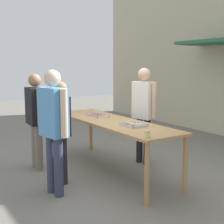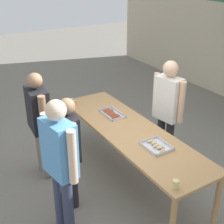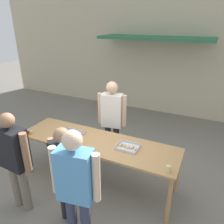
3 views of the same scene
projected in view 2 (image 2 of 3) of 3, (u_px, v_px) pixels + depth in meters
The scene contains 11 objects.
ground_plane at pixel (128, 180), 4.88m from camera, with size 24.00×24.00×0.00m, color slate.
serving_table at pixel (129, 135), 4.53m from camera, with size 2.91×0.83×0.90m.
food_tray_sausages at pixel (112, 114), 4.91m from camera, with size 0.43×0.25×0.04m.
food_tray_buns at pixel (156, 146), 4.05m from camera, with size 0.36×0.30×0.05m.
condiment_jar_mustard at pixel (72, 100), 5.35m from camera, with size 0.06×0.06×0.07m.
condiment_jar_ketchup at pixel (74, 102), 5.28m from camera, with size 0.06×0.06×0.07m.
beer_cup at pixel (176, 184), 3.31m from camera, with size 0.07×0.07×0.10m.
person_server_behind_table at pixel (168, 106), 4.79m from camera, with size 0.59×0.29×1.79m.
person_customer_holding_hotdog at pixel (39, 118), 4.60m from camera, with size 0.68×0.29×1.70m.
person_customer_with_cup at pixel (60, 158), 3.54m from camera, with size 0.62×0.31×1.79m.
person_customer_waiting_in_line at pixel (69, 144), 4.01m from camera, with size 0.54×0.25×1.60m.
Camera 2 is at (3.23, -2.25, 3.08)m, focal length 50.00 mm.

